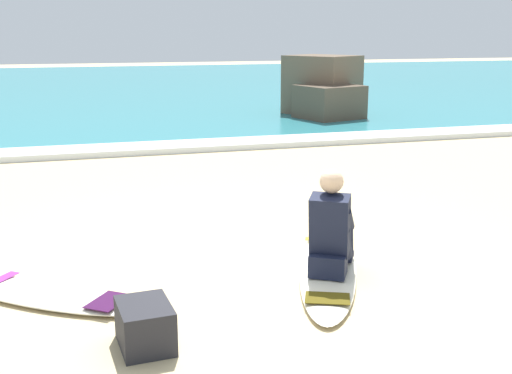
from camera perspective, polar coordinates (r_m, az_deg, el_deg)
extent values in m
plane|color=#CCB584|center=(6.08, -0.56, -7.40)|extent=(80.00, 80.00, 0.00)
cube|color=teal|center=(25.70, -13.02, 8.63)|extent=(80.00, 28.00, 0.10)
cube|color=white|center=(12.16, -8.85, 3.47)|extent=(80.00, 0.90, 0.11)
ellipsoid|color=#EFE5C6|center=(6.09, 6.40, -7.08)|extent=(1.46, 2.53, 0.07)
cube|color=gold|center=(6.75, 6.44, -4.65)|extent=(0.48, 0.28, 0.01)
cube|color=#4C400C|center=(5.33, 6.37, -9.77)|extent=(0.43, 0.36, 0.01)
cube|color=black|center=(5.76, 6.42, -6.84)|extent=(0.41, 0.39, 0.20)
cylinder|color=black|center=(5.89, 5.76, -4.78)|extent=(0.34, 0.43, 0.43)
cylinder|color=black|center=(6.10, 5.92, -4.44)|extent=(0.24, 0.28, 0.42)
cube|color=black|center=(6.23, 5.93, -5.95)|extent=(0.20, 0.24, 0.05)
cylinder|color=black|center=(5.87, 7.70, -4.92)|extent=(0.34, 0.43, 0.43)
cylinder|color=black|center=(6.07, 8.07, -4.59)|extent=(0.24, 0.28, 0.42)
cube|color=black|center=(6.20, 8.14, -6.11)|extent=(0.20, 0.24, 0.05)
cube|color=black|center=(5.68, 6.58, -3.39)|extent=(0.44, 0.43, 0.57)
sphere|color=beige|center=(5.61, 6.73, 0.51)|extent=(0.21, 0.21, 0.21)
cylinder|color=black|center=(5.84, 5.44, -2.64)|extent=(0.28, 0.39, 0.31)
cylinder|color=black|center=(5.80, 8.17, -2.82)|extent=(0.28, 0.39, 0.31)
ellipsoid|color=#EFE5C6|center=(5.74, -18.09, -9.06)|extent=(1.83, 1.58, 0.07)
cube|color=#351037|center=(5.37, -12.98, -9.85)|extent=(0.41, 0.43, 0.01)
cube|color=brown|center=(17.46, 4.97, 8.56)|extent=(1.21, 1.22, 1.25)
cube|color=brown|center=(16.70, 5.88, 8.86)|extent=(2.01, 2.09, 1.57)
cube|color=brown|center=(15.87, 6.52, 7.36)|extent=(1.66, 1.61, 0.89)
cube|color=#232328|center=(4.71, -9.83, -12.03)|extent=(0.39, 0.50, 0.32)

